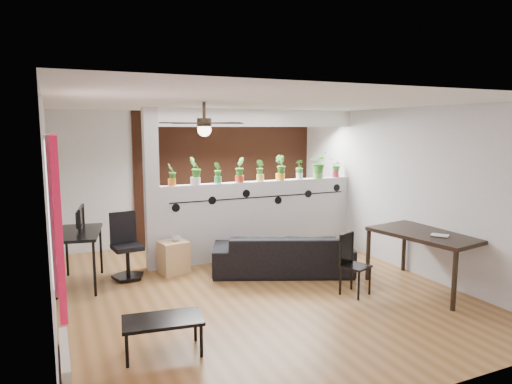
# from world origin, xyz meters

# --- Properties ---
(room_shell) EXTENTS (6.30, 7.10, 2.90)m
(room_shell) POSITION_xyz_m (0.00, 0.00, 1.30)
(room_shell) COLOR brown
(room_shell) RESTS_ON ground
(partition_wall) EXTENTS (3.60, 0.18, 1.35)m
(partition_wall) POSITION_xyz_m (0.80, 1.50, 0.68)
(partition_wall) COLOR #BCBCC1
(partition_wall) RESTS_ON ground
(ceiling_header) EXTENTS (3.60, 0.18, 0.30)m
(ceiling_header) POSITION_xyz_m (0.80, 1.50, 2.45)
(ceiling_header) COLOR white
(ceiling_header) RESTS_ON room_shell
(pier_column) EXTENTS (0.22, 0.20, 2.60)m
(pier_column) POSITION_xyz_m (-1.11, 1.50, 1.30)
(pier_column) COLOR #BCBCC1
(pier_column) RESTS_ON ground
(brick_panel) EXTENTS (3.90, 0.05, 2.60)m
(brick_panel) POSITION_xyz_m (0.80, 2.97, 1.30)
(brick_panel) COLOR #A85231
(brick_panel) RESTS_ON ground
(vine_decal) EXTENTS (3.31, 0.01, 0.30)m
(vine_decal) POSITION_xyz_m (0.80, 1.40, 1.08)
(vine_decal) COLOR black
(vine_decal) RESTS_ON partition_wall
(window_assembly) EXTENTS (0.09, 1.30, 1.55)m
(window_assembly) POSITION_xyz_m (-2.56, -1.20, 1.51)
(window_assembly) COLOR white
(window_assembly) RESTS_ON room_shell
(baseboard_heater) EXTENTS (0.08, 1.00, 0.18)m
(baseboard_heater) POSITION_xyz_m (-2.54, -1.20, 0.09)
(baseboard_heater) COLOR silver
(baseboard_heater) RESTS_ON ground
(corkboard) EXTENTS (0.03, 0.60, 0.45)m
(corkboard) POSITION_xyz_m (-2.58, 0.95, 1.35)
(corkboard) COLOR olive
(corkboard) RESTS_ON room_shell
(framed_art) EXTENTS (0.03, 0.34, 0.44)m
(framed_art) POSITION_xyz_m (-2.58, 0.90, 1.85)
(framed_art) COLOR #8C7259
(framed_art) RESTS_ON room_shell
(ceiling_fan) EXTENTS (1.19, 1.19, 0.43)m
(ceiling_fan) POSITION_xyz_m (-0.80, -0.30, 2.31)
(ceiling_fan) COLOR black
(ceiling_fan) RESTS_ON room_shell
(potted_plant_0) EXTENTS (0.23, 0.22, 0.37)m
(potted_plant_0) POSITION_xyz_m (-0.78, 1.50, 1.55)
(potted_plant_0) COLOR #D26318
(potted_plant_0) RESTS_ON partition_wall
(potted_plant_1) EXTENTS (0.28, 0.24, 0.46)m
(potted_plant_1) POSITION_xyz_m (-0.39, 1.50, 1.59)
(potted_plant_1) COLOR silver
(potted_plant_1) RESTS_ON partition_wall
(potted_plant_2) EXTENTS (0.16, 0.19, 0.36)m
(potted_plant_2) POSITION_xyz_m (0.01, 1.50, 1.54)
(potted_plant_2) COLOR #318842
(potted_plant_2) RESTS_ON partition_wall
(potted_plant_3) EXTENTS (0.25, 0.27, 0.43)m
(potted_plant_3) POSITION_xyz_m (0.41, 1.50, 1.58)
(potted_plant_3) COLOR #B7351D
(potted_plant_3) RESTS_ON partition_wall
(potted_plant_4) EXTENTS (0.17, 0.20, 0.38)m
(potted_plant_4) POSITION_xyz_m (0.80, 1.50, 1.55)
(potted_plant_4) COLOR gold
(potted_plant_4) RESTS_ON partition_wall
(potted_plant_5) EXTENTS (0.27, 0.29, 0.45)m
(potted_plant_5) POSITION_xyz_m (1.20, 1.50, 1.59)
(potted_plant_5) COLOR orange
(potted_plant_5) RESTS_ON partition_wall
(potted_plant_6) EXTENTS (0.18, 0.14, 0.36)m
(potted_plant_6) POSITION_xyz_m (1.59, 1.50, 1.54)
(potted_plant_6) COLOR white
(potted_plant_6) RESTS_ON partition_wall
(potted_plant_7) EXTENTS (0.33, 0.33, 0.49)m
(potted_plant_7) POSITION_xyz_m (1.99, 1.50, 1.61)
(potted_plant_7) COLOR #4D9737
(potted_plant_7) RESTS_ON partition_wall
(potted_plant_8) EXTENTS (0.19, 0.16, 0.36)m
(potted_plant_8) POSITION_xyz_m (2.38, 1.50, 1.54)
(potted_plant_8) COLOR #C41F41
(potted_plant_8) RESTS_ON partition_wall
(sofa) EXTENTS (2.22, 1.57, 0.61)m
(sofa) POSITION_xyz_m (0.71, 0.47, 0.30)
(sofa) COLOR black
(sofa) RESTS_ON ground
(cube_shelf) EXTENTS (0.48, 0.44, 0.51)m
(cube_shelf) POSITION_xyz_m (-0.87, 1.16, 0.26)
(cube_shelf) COLOR tan
(cube_shelf) RESTS_ON ground
(cup) EXTENTS (0.14, 0.14, 0.10)m
(cup) POSITION_xyz_m (-0.82, 1.16, 0.56)
(cup) COLOR gray
(cup) RESTS_ON cube_shelf
(computer_desk) EXTENTS (0.77, 1.20, 0.80)m
(computer_desk) POSITION_xyz_m (-2.25, 1.16, 0.73)
(computer_desk) COLOR black
(computer_desk) RESTS_ON ground
(monitor) EXTENTS (0.33, 0.11, 0.19)m
(monitor) POSITION_xyz_m (-2.25, 1.31, 0.90)
(monitor) COLOR black
(monitor) RESTS_ON computer_desk
(office_chair) EXTENTS (0.51, 0.51, 0.99)m
(office_chair) POSITION_xyz_m (-1.58, 1.22, 0.44)
(office_chair) COLOR black
(office_chair) RESTS_ON ground
(dining_table) EXTENTS (1.15, 1.63, 0.82)m
(dining_table) POSITION_xyz_m (2.25, -1.00, 0.73)
(dining_table) COLOR black
(dining_table) RESTS_ON ground
(book) EXTENTS (0.26, 0.28, 0.02)m
(book) POSITION_xyz_m (2.15, -1.30, 0.83)
(book) COLOR gray
(book) RESTS_ON dining_table
(folding_chair) EXTENTS (0.45, 0.45, 0.85)m
(folding_chair) POSITION_xyz_m (1.14, -0.74, 0.50)
(folding_chair) COLOR black
(folding_chair) RESTS_ON ground
(coffee_table) EXTENTS (0.85, 0.54, 0.37)m
(coffee_table) POSITION_xyz_m (-1.62, -1.36, 0.33)
(coffee_table) COLOR black
(coffee_table) RESTS_ON ground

